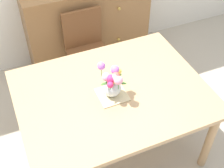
# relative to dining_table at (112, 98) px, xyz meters

# --- Properties ---
(ground_plane) EXTENTS (12.00, 12.00, 0.00)m
(ground_plane) POSITION_rel_dining_table_xyz_m (0.00, 0.00, -0.66)
(ground_plane) COLOR #B7AD99
(dining_table) EXTENTS (1.51, 1.17, 0.74)m
(dining_table) POSITION_rel_dining_table_xyz_m (0.00, 0.00, 0.00)
(dining_table) COLOR tan
(dining_table) RESTS_ON ground_plane
(chair_far) EXTENTS (0.42, 0.42, 0.90)m
(chair_far) POSITION_rel_dining_table_xyz_m (0.10, 0.93, -0.14)
(chair_far) COLOR brown
(chair_far) RESTS_ON ground_plane
(dresser) EXTENTS (1.40, 0.47, 1.00)m
(dresser) POSITION_rel_dining_table_xyz_m (0.25, 1.33, -0.16)
(dresser) COLOR olive
(dresser) RESTS_ON ground_plane
(placemat) EXTENTS (0.23, 0.23, 0.01)m
(placemat) POSITION_rel_dining_table_xyz_m (-0.02, -0.04, 0.08)
(placemat) COLOR #CCB789
(placemat) RESTS_ON dining_table
(flower_vase) EXTENTS (0.21, 0.24, 0.26)m
(flower_vase) POSITION_rel_dining_table_xyz_m (-0.02, -0.04, 0.22)
(flower_vase) COLOR silver
(flower_vase) RESTS_ON placemat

